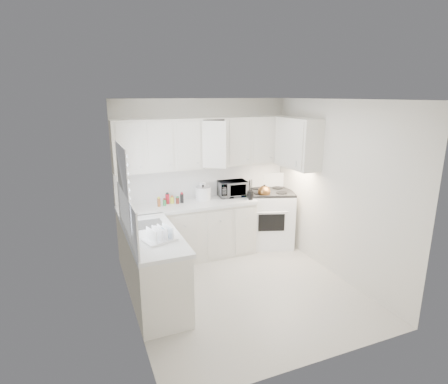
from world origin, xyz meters
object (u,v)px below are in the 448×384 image
tea_kettle (264,191)px  rice_cooker (203,192)px  utensil_crock (250,189)px  dish_rack (159,233)px  microwave (232,187)px  stove (268,210)px

tea_kettle → rice_cooker: size_ratio=1.07×
utensil_crock → dish_rack: (-1.82, -1.21, -0.07)m
rice_cooker → utensil_crock: 0.80m
rice_cooker → microwave: bearing=10.0°
utensil_crock → dish_rack: size_ratio=0.95×
tea_kettle → utensil_crock: 0.27m
stove → utensil_crock: bearing=-140.0°
tea_kettle → utensil_crock: size_ratio=0.78×
utensil_crock → rice_cooker: bearing=159.1°
stove → microwave: stove is taller
tea_kettle → dish_rack: size_ratio=0.74×
stove → dish_rack: size_ratio=3.54×
stove → utensil_crock: utensil_crock is taller
microwave → dish_rack: bearing=-132.6°
rice_cooker → dish_rack: (-1.08, -1.49, -0.03)m
rice_cooker → utensil_crock: bearing=-12.3°
stove → tea_kettle: 0.48m
stove → microwave: 0.81m
tea_kettle → microwave: size_ratio=0.56×
tea_kettle → rice_cooker: bearing=142.2°
stove → utensil_crock: size_ratio=3.71×
stove → tea_kettle: stove is taller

